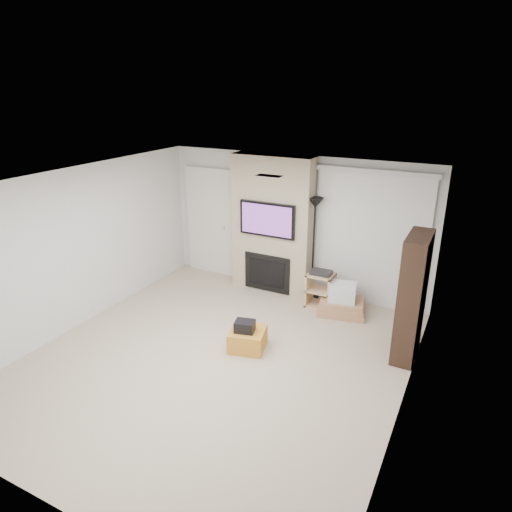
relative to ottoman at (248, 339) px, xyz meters
The scene contains 16 objects.
floor 0.53m from the ottoman, 119.28° to the right, with size 5.00×5.50×0.00m, color #B6A68F.
ceiling 2.40m from the ottoman, 119.28° to the right, with size 5.00×5.50×0.00m, color white.
wall_back 2.57m from the ottoman, 96.13° to the left, with size 5.00×2.50×0.00m, color silver.
wall_front 3.39m from the ottoman, 94.44° to the right, with size 5.00×2.50×0.00m, color silver.
wall_left 2.99m from the ottoman, behind, with size 5.50×2.50×0.00m, color silver.
wall_right 2.55m from the ottoman, 11.10° to the right, with size 5.50×2.50×0.00m, color silver.
hvac_vent 2.38m from the ottoman, 66.97° to the left, with size 0.35×0.18×0.01m, color silver.
ottoman is the anchor object (origin of this frame).
black_bag 0.24m from the ottoman, 112.93° to the right, with size 0.28×0.22×0.16m, color black.
fireplace_wall 2.44m from the ottoman, 105.91° to the left, with size 1.50×0.47×2.50m.
entry_door 3.19m from the ottoman, 132.03° to the left, with size 1.02×0.11×2.14m.
vertical_blinds 2.77m from the ottoman, 62.96° to the left, with size 1.98×0.10×2.37m.
floor_lamp 2.45m from the ottoman, 83.85° to the left, with size 0.27×0.27×1.85m.
av_stand 1.85m from the ottoman, 74.86° to the left, with size 0.45×0.38×0.66m.
box_stack 1.92m from the ottoman, 62.03° to the left, with size 0.89×0.74×0.53m.
bookshelf 2.39m from the ottoman, 23.04° to the left, with size 0.30×0.80×1.80m.
Camera 1 is at (2.99, -4.67, 3.65)m, focal length 32.00 mm.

